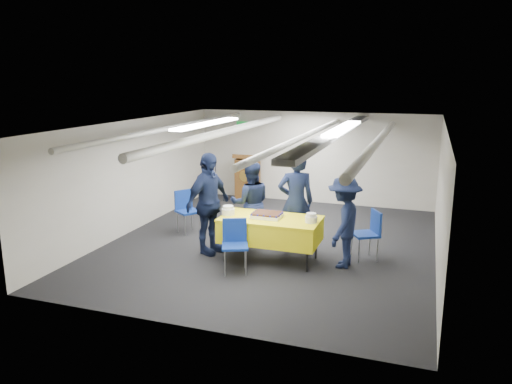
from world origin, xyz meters
TOP-DOWN VIEW (x-y plane):
  - ground at (0.00, 0.00)m, footprint 7.00×7.00m
  - room_shell at (0.09, 0.41)m, footprint 6.00×7.00m
  - serving_table at (0.24, -0.84)m, footprint 1.72×0.90m
  - sheet_cake at (0.18, -0.84)m, footprint 0.52×0.40m
  - plate_stack_left at (-0.53, -0.89)m, footprint 0.23×0.23m
  - plate_stack_right at (0.97, -0.89)m, footprint 0.20×0.20m
  - podium at (-1.60, 3.05)m, footprint 0.62×0.53m
  - chair_near at (-0.17, -1.49)m, footprint 0.55×0.55m
  - chair_right at (1.87, -0.20)m, footprint 0.57×0.57m
  - chair_left at (-1.90, 0.17)m, footprint 0.58×0.58m
  - sailor_a at (0.51, -0.17)m, footprint 0.79×0.67m
  - sailor_b at (-0.40, -0.09)m, footprint 0.96×0.87m
  - sailor_c at (-0.93, -0.84)m, footprint 0.73×1.17m
  - sailor_d at (1.49, -0.71)m, footprint 0.66×1.05m

SIDE VIEW (x-z plane):
  - ground at x=0.00m, z-range 0.00..0.00m
  - chair_near at x=-0.17m, z-range 0.10..0.97m
  - chair_right at x=1.87m, z-range 0.10..0.97m
  - chair_left at x=-1.90m, z-range 0.10..0.97m
  - serving_table at x=0.24m, z-range 0.17..0.94m
  - podium at x=-1.60m, z-range -0.01..1.24m
  - sailor_d at x=1.49m, z-range 0.00..1.56m
  - sailor_b at x=-0.40m, z-range 0.00..1.60m
  - sheet_cake at x=0.18m, z-range 0.77..0.86m
  - plate_stack_left at x=-0.53m, z-range 0.76..0.92m
  - plate_stack_right at x=0.97m, z-range 0.76..0.92m
  - sailor_a at x=0.51m, z-range 0.00..1.83m
  - sailor_c at x=-0.93m, z-range 0.00..1.85m
  - room_shell at x=0.09m, z-range 0.66..2.96m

